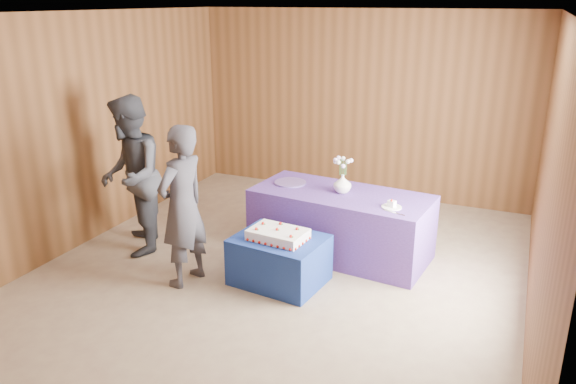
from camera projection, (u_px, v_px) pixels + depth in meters
The scene contains 13 objects.
ground at pixel (276, 275), 6.06m from camera, with size 6.00×6.00×0.00m, color gray.
room_shell at pixel (275, 109), 5.47m from camera, with size 5.04×6.04×2.72m.
cake_table at pixel (279, 260), 5.83m from camera, with size 0.90×0.70×0.50m, color navy.
serving_table at pixel (340, 224), 6.44m from camera, with size 2.00×0.90×0.75m, color #583797.
sheet_cake at pixel (278, 234), 5.71m from camera, with size 0.63×0.46×0.14m.
vase at pixel (342, 184), 6.30m from camera, with size 0.20×0.20×0.21m, color white.
flower_spray at pixel (343, 162), 6.22m from camera, with size 0.23×0.22×0.17m.
platter at pixel (290, 183), 6.64m from camera, with size 0.37×0.37×0.02m, color #644B96.
plate at pixel (392, 207), 5.87m from camera, with size 0.21×0.21×0.01m, color white.
cake_slice at pixel (392, 203), 5.86m from camera, with size 0.09×0.09×0.09m.
knife at pixel (394, 213), 5.73m from camera, with size 0.26×0.02×0.00m, color #BBBBC0.
guest_left at pixel (182, 207), 5.65m from camera, with size 0.61×0.40×1.68m, color #373640.
guest_right at pixel (131, 176), 6.36m from camera, with size 0.89×0.69×1.83m, color #35373F.
Camera 1 is at (2.27, -4.94, 2.82)m, focal length 35.00 mm.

